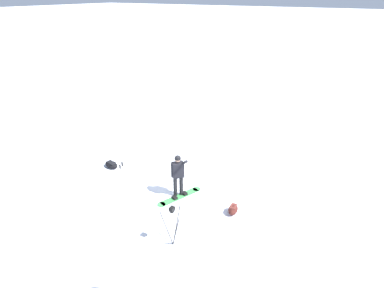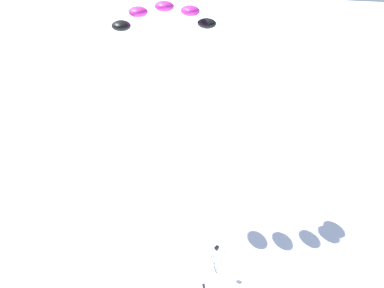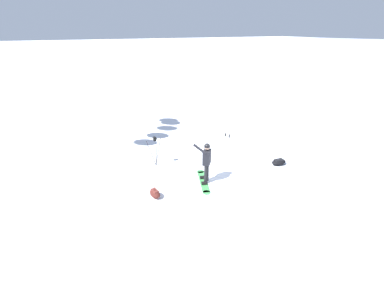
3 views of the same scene
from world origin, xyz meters
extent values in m
ellipsoid|color=black|center=(5.60, -7.02, 8.74)|extent=(1.50, 1.46, 0.44)
ellipsoid|color=#CC2699|center=(6.10, -6.45, 9.29)|extent=(1.50, 1.46, 0.44)
ellipsoid|color=#CC2699|center=(6.85, -5.60, 9.49)|extent=(1.50, 1.46, 0.44)
ellipsoid|color=#CC2699|center=(7.61, -4.75, 9.29)|extent=(1.50, 1.46, 0.44)
ellipsoid|color=black|center=(8.11, -4.19, 8.74)|extent=(1.50, 1.46, 0.44)
cylinder|color=#262628|center=(1.65, -2.10, 0.58)|extent=(0.06, 0.37, 1.18)
cylinder|color=#262628|center=(1.48, -2.35, 0.58)|extent=(0.34, 0.19, 1.18)
cylinder|color=#262628|center=(1.79, -2.34, 0.58)|extent=(0.35, 0.17, 1.18)
cube|color=black|center=(1.63, -2.28, 1.20)|extent=(0.10, 0.10, 0.06)
cube|color=black|center=(1.63, -2.28, 1.28)|extent=(0.12, 0.16, 0.10)
camera|label=1|loc=(5.85, -8.13, 6.71)|focal=30.00mm
camera|label=2|loc=(-4.05, 6.80, 10.91)|focal=33.58mm
camera|label=3|loc=(5.05, 7.67, 5.50)|focal=25.24mm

